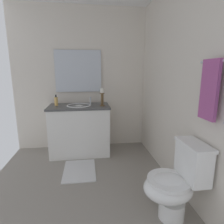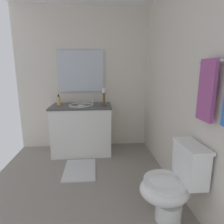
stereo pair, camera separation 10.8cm
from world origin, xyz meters
The scene contains 11 objects.
floor centered at (0.00, 0.00, -0.01)m, with size 2.79×2.31×0.02m, color gray.
wall_back centered at (0.00, 1.15, 1.23)m, with size 2.79×0.04×2.45m, color silver.
wall_left centered at (-1.40, 0.00, 1.23)m, with size 0.04×2.31×2.45m, color silver.
vanity_cabinet centered at (-1.07, -0.05, 0.41)m, with size 0.58×1.00×0.82m.
sink_basin centered at (-1.07, -0.04, 0.79)m, with size 0.40×0.40×0.24m.
mirror centered at (-1.35, -0.05, 1.38)m, with size 0.02×0.79×0.71m, color silver.
candle_holder_tall centered at (-1.00, 0.33, 0.97)m, with size 0.09×0.09×0.28m.
soap_bottle centered at (-1.12, -0.41, 0.90)m, with size 0.06×0.06×0.18m.
toilet centered at (0.54, 0.87, 0.37)m, with size 0.39×0.54×0.75m.
towel_near_vanity centered at (0.58, 1.07, 1.22)m, with size 0.20×0.03×0.49m, color #A54C8C.
bath_mat centered at (-0.45, -0.05, 0.01)m, with size 0.60×0.44×0.02m, color silver.
Camera 2 is at (1.98, 0.19, 1.37)m, focal length 29.68 mm.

